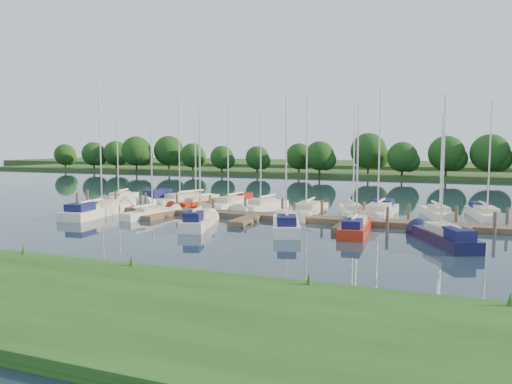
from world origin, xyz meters
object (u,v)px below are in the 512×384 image
at_px(sailboat_n_0, 120,198).
at_px(sailboat_n_5, 262,208).
at_px(motorboat, 157,200).
at_px(dock, 255,217).
at_px(sailboat_s_2, 199,222).

bearing_deg(sailboat_n_0, sailboat_n_5, 159.89).
distance_m(motorboat, sailboat_n_5, 12.08).
relative_size(sailboat_n_0, sailboat_n_5, 0.97).
height_order(dock, sailboat_n_0, sailboat_n_0).
bearing_deg(dock, motorboat, 156.01).
relative_size(motorboat, sailboat_s_2, 0.69).
xyz_separation_m(motorboat, sailboat_n_5, (12.05, -0.79, -0.09)).
bearing_deg(sailboat_n_0, dock, 145.62).
relative_size(sailboat_n_5, sailboat_s_2, 1.04).
bearing_deg(sailboat_n_5, sailboat_n_0, 4.89).
distance_m(dock, sailboat_s_2, 5.82).
distance_m(sailboat_n_5, sailboat_s_2, 10.51).
bearing_deg(sailboat_n_0, sailboat_s_2, 129.31).
relative_size(dock, sailboat_n_0, 4.26).
xyz_separation_m(sailboat_n_0, sailboat_n_5, (17.62, -1.95, 0.01)).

